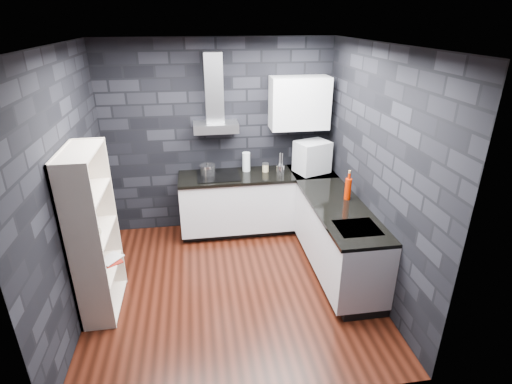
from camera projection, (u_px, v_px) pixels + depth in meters
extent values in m
plane|color=#3A150B|center=(233.00, 286.00, 4.74)|extent=(3.20, 3.20, 0.00)
plane|color=white|center=(226.00, 44.00, 3.65)|extent=(3.20, 3.20, 0.00)
cube|color=black|center=(219.00, 138.00, 5.66)|extent=(3.20, 0.05, 2.70)
cube|color=black|center=(252.00, 270.00, 2.73)|extent=(3.20, 0.05, 2.70)
cube|color=black|center=(67.00, 190.00, 3.97)|extent=(0.05, 3.20, 2.70)
cube|color=black|center=(376.00, 172.00, 4.42)|extent=(0.05, 3.20, 2.70)
cube|color=black|center=(257.00, 225.00, 6.00)|extent=(2.18, 0.50, 0.10)
cube|color=black|center=(338.00, 267.00, 5.00)|extent=(0.50, 1.78, 0.10)
cube|color=white|center=(257.00, 201.00, 5.79)|extent=(2.20, 0.60, 0.76)
cube|color=white|center=(338.00, 238.00, 4.82)|extent=(0.60, 1.80, 0.76)
cube|color=black|center=(257.00, 175.00, 5.62)|extent=(2.20, 0.62, 0.04)
cube|color=black|center=(340.00, 208.00, 4.66)|extent=(0.62, 1.80, 0.04)
cube|color=black|center=(312.00, 172.00, 5.74)|extent=(0.62, 0.62, 0.04)
cube|color=#A3A4A7|center=(216.00, 127.00, 5.39)|extent=(0.60, 0.34, 0.12)
cube|color=#A3A4A7|center=(214.00, 88.00, 5.25)|extent=(0.24, 0.20, 0.90)
cube|color=silver|center=(299.00, 103.00, 5.43)|extent=(0.80, 0.35, 0.70)
cube|color=black|center=(218.00, 175.00, 5.54)|extent=(0.58, 0.50, 0.01)
cube|color=#A3A4A7|center=(357.00, 228.00, 4.20)|extent=(0.44, 0.40, 0.01)
cylinder|color=silver|center=(208.00, 170.00, 5.55)|extent=(0.27, 0.27, 0.12)
cylinder|color=white|center=(246.00, 162.00, 5.67)|extent=(0.15, 0.15, 0.27)
cylinder|color=tan|center=(265.00, 168.00, 5.68)|extent=(0.11, 0.11, 0.11)
cylinder|color=silver|center=(280.00, 170.00, 5.56)|extent=(0.13, 0.13, 0.14)
cube|color=silver|center=(312.00, 157.00, 5.59)|extent=(0.53, 0.47, 0.44)
cylinder|color=#B01F01|center=(348.00, 189.00, 4.80)|extent=(0.09, 0.09, 0.26)
cube|color=beige|center=(93.00, 234.00, 4.07)|extent=(0.36, 0.81, 1.80)
imported|color=white|center=(91.00, 235.00, 3.98)|extent=(0.28, 0.28, 0.06)
imported|color=maroon|center=(101.00, 255.00, 4.31)|extent=(0.17, 0.12, 0.25)
imported|color=#B2B2B2|center=(103.00, 248.00, 4.40)|extent=(0.16, 0.12, 0.25)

